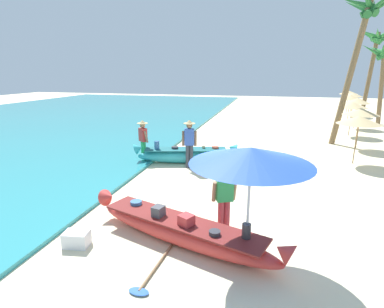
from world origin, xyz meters
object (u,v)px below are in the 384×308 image
(patio_umbrella_large, at_px, (251,156))
(palm_tree_leaning_seaward, at_px, (384,59))
(boat_cyan_midground, at_px, (185,155))
(palm_tree_tall_inland, at_px, (364,25))
(person_tourist_customer, at_px, (224,197))
(paddle, at_px, (151,274))
(person_vendor_assistant, at_px, (143,137))
(palm_tree_mid_cluster, at_px, (376,46))
(cooler_box, at_px, (77,239))
(person_vendor_hatted, at_px, (189,140))
(boat_red_foreground, at_px, (181,230))

(patio_umbrella_large, distance_m, palm_tree_leaning_seaward, 19.37)
(boat_cyan_midground, bearing_deg, palm_tree_tall_inland, 35.80)
(person_tourist_customer, bearing_deg, palm_tree_tall_inland, 64.91)
(palm_tree_tall_inland, distance_m, paddle, 14.44)
(paddle, bearing_deg, person_vendor_assistant, 114.12)
(boat_cyan_midground, relative_size, palm_tree_tall_inland, 0.59)
(person_vendor_assistant, xyz_separation_m, palm_tree_tall_inland, (8.86, 5.14, 4.64))
(boat_cyan_midground, xyz_separation_m, patio_umbrella_large, (2.89, -6.03, 1.78))
(boat_cyan_midground, bearing_deg, person_vendor_assistant, -178.75)
(person_tourist_customer, distance_m, palm_tree_mid_cluster, 20.39)
(palm_tree_tall_inland, relative_size, palm_tree_mid_cluster, 1.09)
(boat_cyan_midground, distance_m, person_tourist_customer, 5.60)
(boat_cyan_midground, relative_size, person_tourist_customer, 2.65)
(palm_tree_leaning_seaward, distance_m, paddle, 21.13)
(patio_umbrella_large, bearing_deg, boat_cyan_midground, 115.62)
(person_tourist_customer, relative_size, patio_umbrella_large, 0.68)
(paddle, bearing_deg, palm_tree_leaning_seaward, 64.64)
(cooler_box, bearing_deg, paddle, -23.95)
(patio_umbrella_large, relative_size, palm_tree_tall_inland, 0.32)
(cooler_box, height_order, paddle, cooler_box)
(person_vendor_hatted, height_order, cooler_box, person_vendor_hatted)
(boat_cyan_midground, relative_size, patio_umbrella_large, 1.81)
(boat_red_foreground, height_order, palm_tree_leaning_seaward, palm_tree_leaning_seaward)
(paddle, bearing_deg, cooler_box, 165.10)
(patio_umbrella_large, xyz_separation_m, palm_tree_tall_inland, (4.18, 11.13, 3.50))
(person_vendor_assistant, bearing_deg, person_vendor_hatted, -14.74)
(palm_tree_leaning_seaward, bearing_deg, person_tourist_customer, -114.91)
(boat_red_foreground, xyz_separation_m, person_vendor_hatted, (-1.17, 5.13, 0.77))
(palm_tree_tall_inland, distance_m, palm_tree_mid_cluster, 8.71)
(person_tourist_customer, xyz_separation_m, person_vendor_assistant, (-4.10, 5.03, 0.09))
(person_tourist_customer, height_order, palm_tree_mid_cluster, palm_tree_mid_cluster)
(person_tourist_customer, distance_m, patio_umbrella_large, 1.66)
(person_vendor_hatted, relative_size, palm_tree_leaning_seaward, 0.34)
(person_vendor_hatted, distance_m, paddle, 6.46)
(palm_tree_mid_cluster, bearing_deg, paddle, -113.25)
(person_tourist_customer, relative_size, cooler_box, 3.04)
(boat_cyan_midground, height_order, palm_tree_leaning_seaward, palm_tree_leaning_seaward)
(boat_red_foreground, distance_m, palm_tree_tall_inland, 13.29)
(palm_tree_leaning_seaward, bearing_deg, person_vendor_assistant, -135.23)
(boat_cyan_midground, bearing_deg, person_vendor_hatted, -61.68)
(person_vendor_assistant, bearing_deg, paddle, -65.88)
(person_tourist_customer, bearing_deg, palm_tree_leaning_seaward, 65.09)
(person_tourist_customer, distance_m, palm_tree_tall_inland, 12.19)
(patio_umbrella_large, height_order, paddle, patio_umbrella_large)
(person_vendor_assistant, xyz_separation_m, patio_umbrella_large, (4.68, -5.99, 1.14))
(person_vendor_assistant, height_order, cooler_box, person_vendor_assistant)
(boat_red_foreground, bearing_deg, palm_tree_tall_inland, 62.73)
(person_vendor_hatted, distance_m, person_tourist_customer, 4.90)
(boat_red_foreground, distance_m, cooler_box, 2.19)
(boat_red_foreground, relative_size, person_vendor_hatted, 2.53)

